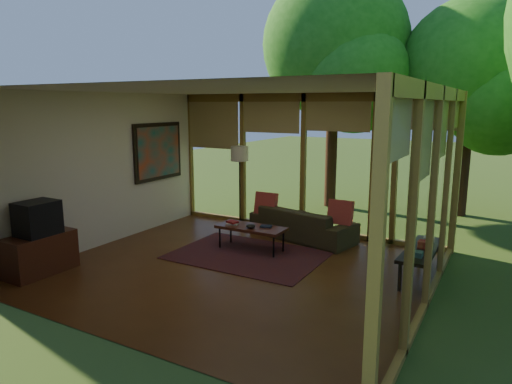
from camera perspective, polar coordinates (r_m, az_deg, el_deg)
The scene contains 25 objects.
floor at distance 7.11m, azimuth -2.48°, elevation -9.60°, with size 5.50×5.50×0.00m, color brown.
ceiling at distance 6.66m, azimuth -2.68°, elevation 12.69°, with size 5.50×5.50×0.00m, color silver.
wall_left at distance 8.52m, azimuth -18.48°, elevation 2.66°, with size 0.04×5.00×2.70m, color silver.
wall_front at distance 4.87m, azimuth -18.36°, elevation -3.24°, with size 5.50×0.04×2.70m, color silver.
window_wall_back at distance 8.95m, azimuth 5.93°, elevation 3.54°, with size 5.50×0.12×2.70m, color olive.
window_wall_right at distance 5.82m, azimuth 21.08°, elevation -1.16°, with size 0.12×5.00×2.70m, color olive.
tree_nw at distance 11.43m, azimuth 9.90°, elevation 17.64°, with size 3.43×3.43×5.59m.
tree_ne at distance 11.21m, azimuth 25.32°, elevation 13.51°, with size 3.09×3.09×4.75m.
rug at distance 7.71m, azimuth -1.05°, elevation -7.88°, with size 2.46×1.74×0.01m, color maroon.
sofa at distance 8.62m, azimuth 5.83°, elevation -3.92°, with size 2.01×0.78×0.59m, color #37311B.
pillow_left at distance 8.82m, azimuth 1.27°, elevation -1.50°, with size 0.43×0.14×0.43m, color maroon.
pillow_right at distance 8.24m, azimuth 10.52°, elevation -2.56°, with size 0.43×0.14×0.43m, color maroon.
ct_book_lower at distance 8.00m, azimuth -2.98°, elevation -3.97°, with size 0.20×0.15×0.03m, color beige.
ct_book_upper at distance 7.99m, azimuth -2.98°, elevation -3.76°, with size 0.19×0.14×0.03m, color maroon.
ct_book_side at distance 7.81m, azimuth 1.27°, elevation -4.32°, with size 0.19×0.14×0.03m, color black.
ct_bowl at distance 7.75m, azimuth -0.67°, elevation -4.28°, with size 0.16×0.16×0.07m, color black.
media_cabinet at distance 7.58m, azimuth -25.40°, elevation -6.99°, with size 0.50×1.00×0.60m, color #512516.
television at distance 7.42m, azimuth -25.66°, elevation -2.96°, with size 0.45×0.55×0.50m, color black.
console_book_a at distance 6.65m, azimuth 18.34°, elevation -7.18°, with size 0.20×0.14×0.07m, color #325850.
console_book_b at distance 7.07m, azimuth 19.07°, elevation -6.02°, with size 0.23×0.16×0.10m, color maroon.
console_book_c at distance 7.45m, azimuth 19.63°, elevation -5.35°, with size 0.24×0.17×0.06m, color beige.
floor_lamp at distance 9.36m, azimuth -2.07°, elevation 4.25°, with size 0.36×0.36×1.65m.
coffee_table at distance 7.87m, azimuth -0.62°, elevation -4.56°, with size 1.20×0.50×0.43m.
side_console at distance 7.05m, azimuth 18.94°, elevation -6.88°, with size 0.60×1.40×0.46m.
wall_painting at distance 9.46m, azimuth -12.12°, elevation 4.97°, with size 0.06×1.35×1.15m.
Camera 1 is at (3.53, -5.65, 2.50)m, focal length 32.00 mm.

